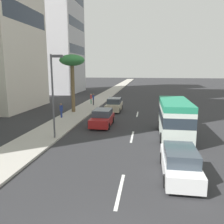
{
  "coord_description": "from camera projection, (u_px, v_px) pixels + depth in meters",
  "views": [
    {
      "loc": [
        -5.07,
        -1.11,
        5.57
      ],
      "look_at": [
        16.68,
        2.2,
        1.37
      ],
      "focal_mm": 37.07,
      "sensor_mm": 36.0,
      "label": 1
    }
  ],
  "objects": [
    {
      "name": "ground_plane",
      "position": [
        140.0,
        104.0,
        36.72
      ],
      "size": [
        198.0,
        198.0,
        0.0
      ],
      "primitive_type": "plane",
      "color": "#2D2D30"
    },
    {
      "name": "sidewalk_right",
      "position": [
        95.0,
        102.0,
        37.79
      ],
      "size": [
        162.0,
        3.29,
        0.15
      ],
      "primitive_type": "cube",
      "color": "#B2ADA3",
      "rests_on": "ground_plane"
    },
    {
      "name": "lane_stripe_near",
      "position": [
        120.0,
        190.0,
        10.68
      ],
      "size": [
        3.2,
        0.16,
        0.01
      ],
      "primitive_type": "cube",
      "color": "silver",
      "rests_on": "ground_plane"
    },
    {
      "name": "lane_stripe_mid",
      "position": [
        132.0,
        137.0,
        19.03
      ],
      "size": [
        3.2,
        0.16,
        0.01
      ],
      "primitive_type": "cube",
      "color": "silver",
      "rests_on": "ground_plane"
    },
    {
      "name": "lane_stripe_far",
      "position": [
        137.0,
        114.0,
        28.29
      ],
      "size": [
        3.2,
        0.16,
        0.01
      ],
      "primitive_type": "cube",
      "color": "silver",
      "rests_on": "ground_plane"
    },
    {
      "name": "car_lead",
      "position": [
        114.0,
        105.0,
        30.3
      ],
      "size": [
        4.3,
        1.85,
        1.69
      ],
      "rotation": [
        0.0,
        0.0,
        3.14
      ],
      "color": "beige",
      "rests_on": "ground_plane"
    },
    {
      "name": "car_second",
      "position": [
        180.0,
        162.0,
        12.03
      ],
      "size": [
        4.63,
        1.79,
        1.55
      ],
      "color": "white",
      "rests_on": "ground_plane"
    },
    {
      "name": "car_third",
      "position": [
        102.0,
        118.0,
        22.59
      ],
      "size": [
        4.21,
        1.88,
        1.6
      ],
      "rotation": [
        0.0,
        0.0,
        3.14
      ],
      "color": "#A51E1E",
      "rests_on": "ground_plane"
    },
    {
      "name": "minibus_fourth",
      "position": [
        174.0,
        117.0,
        18.68
      ],
      "size": [
        6.49,
        2.37,
        3.01
      ],
      "color": "silver",
      "rests_on": "ground_plane"
    },
    {
      "name": "pedestrian_near_lamp",
      "position": [
        61.0,
        110.0,
        25.66
      ],
      "size": [
        0.37,
        0.39,
        1.56
      ],
      "rotation": [
        0.0,
        0.0,
        5.37
      ],
      "color": "navy",
      "rests_on": "sidewalk_right"
    },
    {
      "name": "pedestrian_mid_block",
      "position": [
        91.0,
        98.0,
        35.57
      ],
      "size": [
        0.35,
        0.27,
        1.54
      ],
      "rotation": [
        0.0,
        0.0,
        3.32
      ],
      "color": "#4C8C66",
      "rests_on": "sidewalk_right"
    },
    {
      "name": "pedestrian_by_tree",
      "position": [
        93.0,
        99.0,
        34.19
      ],
      "size": [
        0.35,
        0.27,
        1.71
      ],
      "rotation": [
        0.0,
        0.0,
        3.33
      ],
      "color": "#333338",
      "rests_on": "sidewalk_right"
    },
    {
      "name": "palm_tree",
      "position": [
        72.0,
        63.0,
        28.08
      ],
      "size": [
        3.04,
        3.04,
        7.04
      ],
      "color": "brown",
      "rests_on": "sidewalk_right"
    },
    {
      "name": "street_lamp",
      "position": [
        54.0,
        87.0,
        17.58
      ],
      "size": [
        0.24,
        0.97,
        6.44
      ],
      "color": "#4C4C51",
      "rests_on": "sidewalk_right"
    },
    {
      "name": "office_tower_far",
      "position": [
        54.0,
        6.0,
        50.68
      ],
      "size": [
        12.08,
        10.39,
        38.07
      ],
      "color": "#BCBCC1",
      "rests_on": "ground_plane"
    }
  ]
}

